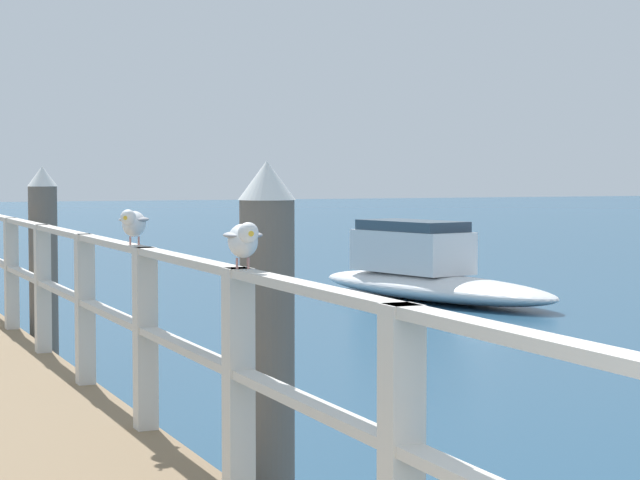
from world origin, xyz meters
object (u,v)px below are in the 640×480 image
seagull_background (134,222)px  boat_0 (426,274)px  dock_piling_near (267,357)px  seagull_foreground (243,239)px  dock_piling_far (43,268)px

seagull_background → boat_0: bearing=-101.5°
dock_piling_near → seagull_foreground: (-0.38, -0.72, 0.65)m
seagull_foreground → boat_0: seagull_foreground is taller
seagull_background → dock_piling_near: bearing=132.8°
dock_piling_near → boat_0: (6.66, 10.73, -0.62)m
dock_piling_near → dock_piling_far: bearing=90.0°
dock_piling_far → seagull_background: 5.12m
dock_piling_near → boat_0: size_ratio=0.39×
seagull_background → dock_piling_far: bearing=-69.3°
dock_piling_far → boat_0: bearing=33.9°
dock_piling_far → seagull_background: (-0.38, -5.06, 0.65)m
boat_0 → seagull_foreground: bearing=-134.7°
dock_piling_near → seagull_background: size_ratio=4.50×
seagull_background → seagull_foreground: bearing=115.0°
dock_piling_near → boat_0: dock_piling_near is taller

